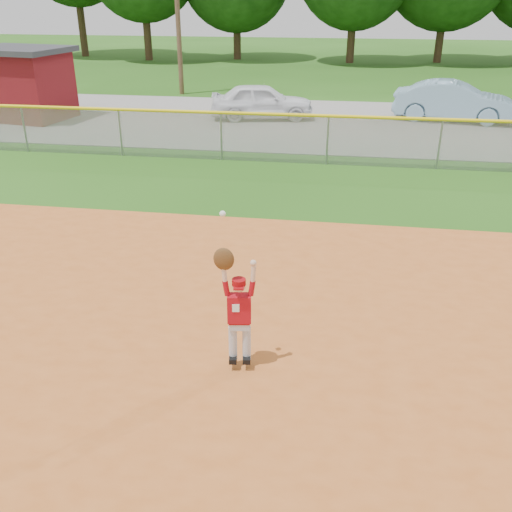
{
  "coord_description": "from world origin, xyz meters",
  "views": [
    {
      "loc": [
        0.5,
        -7.47,
        5.0
      ],
      "look_at": [
        -0.78,
        0.7,
        1.1
      ],
      "focal_mm": 40.0,
      "sensor_mm": 36.0,
      "label": 1
    }
  ],
  "objects": [
    {
      "name": "ballplayer",
      "position": [
        -0.8,
        -0.81,
        1.03
      ],
      "size": [
        0.58,
        0.27,
        2.27
      ],
      "color": "silver",
      "rests_on": "ground"
    },
    {
      "name": "clay_infield",
      "position": [
        0.0,
        -3.0,
        0.02
      ],
      "size": [
        24.0,
        16.0,
        0.04
      ],
      "primitive_type": "cube",
      "color": "#B55820",
      "rests_on": "ground"
    },
    {
      "name": "car_white_a",
      "position": [
        -2.97,
        16.38,
        0.75
      ],
      "size": [
        4.45,
        2.43,
        1.43
      ],
      "primitive_type": "imported",
      "rotation": [
        0.0,
        0.0,
        1.75
      ],
      "color": "white",
      "rests_on": "parking_strip"
    },
    {
      "name": "utility_shed",
      "position": [
        -12.69,
        14.92,
        1.46
      ],
      "size": [
        4.26,
        3.57,
        2.86
      ],
      "color": "#5D0D11",
      "rests_on": "ground"
    },
    {
      "name": "car_blue",
      "position": [
        4.82,
        17.2,
        0.81
      ],
      "size": [
        4.96,
        2.42,
        1.57
      ],
      "primitive_type": "imported",
      "rotation": [
        0.0,
        0.0,
        1.4
      ],
      "color": "#7BA1B8",
      "rests_on": "parking_strip"
    },
    {
      "name": "ground",
      "position": [
        0.0,
        0.0,
        0.0
      ],
      "size": [
        120.0,
        120.0,
        0.0
      ],
      "primitive_type": "plane",
      "color": "#225112",
      "rests_on": "ground"
    },
    {
      "name": "parking_strip",
      "position": [
        0.0,
        16.0,
        0.01
      ],
      "size": [
        44.0,
        10.0,
        0.03
      ],
      "primitive_type": "cube",
      "color": "gray",
      "rests_on": "ground"
    },
    {
      "name": "outfield_fence",
      "position": [
        0.0,
        10.0,
        0.88
      ],
      "size": [
        40.06,
        0.1,
        1.55
      ],
      "color": "gray",
      "rests_on": "ground"
    }
  ]
}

